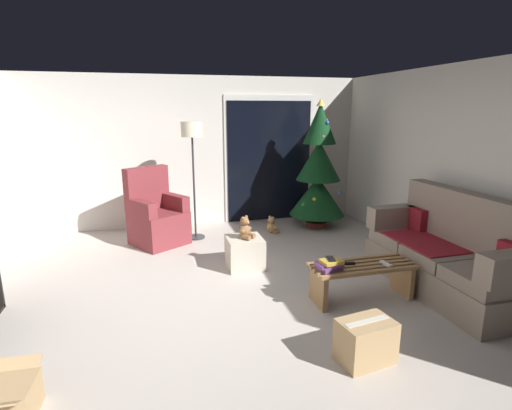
% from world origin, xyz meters
% --- Properties ---
extents(ground_plane, '(7.00, 7.00, 0.00)m').
position_xyz_m(ground_plane, '(0.00, 0.00, 0.00)').
color(ground_plane, '#BCB2A8').
extents(wall_back, '(5.72, 0.12, 2.50)m').
position_xyz_m(wall_back, '(0.00, 3.06, 1.25)').
color(wall_back, silver).
rests_on(wall_back, ground).
extents(wall_right, '(0.12, 6.00, 2.50)m').
position_xyz_m(wall_right, '(2.86, 0.00, 1.25)').
color(wall_right, silver).
rests_on(wall_right, ground).
extents(patio_door_frame, '(1.60, 0.02, 2.20)m').
position_xyz_m(patio_door_frame, '(1.24, 2.99, 1.10)').
color(patio_door_frame, silver).
rests_on(patio_door_frame, ground).
extents(patio_door_glass, '(1.50, 0.02, 2.10)m').
position_xyz_m(patio_door_glass, '(1.24, 2.97, 1.05)').
color(patio_door_glass, black).
rests_on(patio_door_glass, ground).
extents(couch, '(0.81, 1.95, 1.08)m').
position_xyz_m(couch, '(2.32, -0.31, 0.40)').
color(couch, gray).
rests_on(couch, ground).
extents(coffee_table, '(1.10, 0.40, 0.39)m').
position_xyz_m(coffee_table, '(1.29, -0.28, 0.26)').
color(coffee_table, '#9E7547').
rests_on(coffee_table, ground).
extents(remote_black, '(0.16, 0.07, 0.02)m').
position_xyz_m(remote_black, '(1.13, -0.25, 0.40)').
color(remote_black, black).
rests_on(remote_black, coffee_table).
extents(remote_white, '(0.06, 0.16, 0.02)m').
position_xyz_m(remote_white, '(1.52, -0.35, 0.40)').
color(remote_white, silver).
rests_on(remote_white, coffee_table).
extents(book_stack, '(0.27, 0.21, 0.11)m').
position_xyz_m(book_stack, '(0.90, -0.33, 0.45)').
color(book_stack, '#6B3D7A').
rests_on(book_stack, coffee_table).
extents(cell_phone, '(0.09, 0.15, 0.01)m').
position_xyz_m(cell_phone, '(0.91, -0.32, 0.51)').
color(cell_phone, black).
rests_on(cell_phone, book_stack).
extents(christmas_tree, '(0.92, 0.92, 2.13)m').
position_xyz_m(christmas_tree, '(1.88, 2.29, 0.94)').
color(christmas_tree, '#4C1E19').
rests_on(christmas_tree, ground).
extents(armchair, '(0.94, 0.95, 1.13)m').
position_xyz_m(armchair, '(-0.75, 2.12, 0.40)').
color(armchair, maroon).
rests_on(armchair, ground).
extents(floor_lamp, '(0.32, 0.32, 1.78)m').
position_xyz_m(floor_lamp, '(-0.18, 2.22, 1.51)').
color(floor_lamp, '#2D2D30').
rests_on(floor_lamp, ground).
extents(ottoman, '(0.44, 0.44, 0.39)m').
position_xyz_m(ottoman, '(0.30, 0.87, 0.20)').
color(ottoman, beige).
rests_on(ottoman, ground).
extents(teddy_bear_chestnut, '(0.21, 0.22, 0.29)m').
position_xyz_m(teddy_bear_chestnut, '(0.31, 0.87, 0.51)').
color(teddy_bear_chestnut, brown).
rests_on(teddy_bear_chestnut, ottoman).
extents(teddy_bear_honey_by_tree, '(0.21, 0.21, 0.29)m').
position_xyz_m(teddy_bear_honey_by_tree, '(1.04, 2.15, 0.12)').
color(teddy_bear_honey_by_tree, tan).
rests_on(teddy_bear_honey_by_tree, ground).
extents(cardboard_box_open_near_shelf, '(0.42, 0.52, 0.29)m').
position_xyz_m(cardboard_box_open_near_shelf, '(-1.79, -1.20, 0.13)').
color(cardboard_box_open_near_shelf, tan).
rests_on(cardboard_box_open_near_shelf, ground).
extents(cardboard_box_taped_mid_floor, '(0.47, 0.35, 0.35)m').
position_xyz_m(cardboard_box_taped_mid_floor, '(0.79, -1.25, 0.17)').
color(cardboard_box_taped_mid_floor, tan).
rests_on(cardboard_box_taped_mid_floor, ground).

